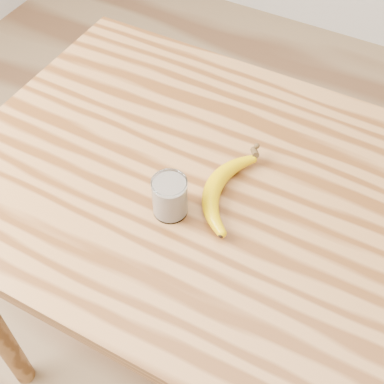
% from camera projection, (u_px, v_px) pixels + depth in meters
% --- Properties ---
extents(table, '(1.20, 0.80, 0.90)m').
position_uv_depth(table, '(232.00, 230.00, 1.19)').
color(table, '#A06A38').
rests_on(table, ground).
extents(smoothie_glass, '(0.07, 0.07, 0.09)m').
position_uv_depth(smoothie_glass, '(170.00, 197.00, 1.03)').
color(smoothie_glass, white).
rests_on(smoothie_glass, table).
extents(banana, '(0.15, 0.31, 0.04)m').
position_uv_depth(banana, '(213.00, 187.00, 1.08)').
color(banana, '#D3A500').
rests_on(banana, table).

